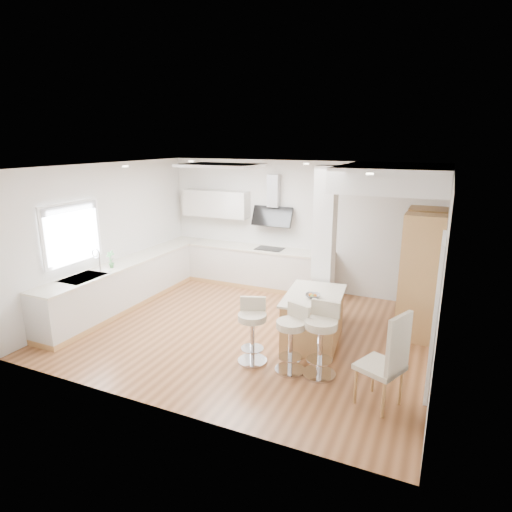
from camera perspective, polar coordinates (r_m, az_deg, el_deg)
The scene contains 18 objects.
ground at distance 7.60m, azimuth -1.12°, elevation -9.79°, with size 6.00×6.00×0.00m, color #985F38.
ceiling at distance 7.60m, azimuth -1.12°, elevation -9.79°, with size 6.00×5.00×0.02m, color white.
wall_back at distance 9.38m, azimuth 5.40°, elevation 4.01°, with size 6.00×0.04×2.80m, color silver.
wall_left at distance 8.80m, azimuth -19.13°, elevation 2.49°, with size 0.04×5.00×2.80m, color silver.
wall_right at distance 6.47m, azimuth 23.60°, elevation -2.32°, with size 0.04×5.00×2.80m, color silver.
skylight at distance 7.79m, azimuth -4.67°, elevation 11.93°, with size 4.10×2.10×0.06m.
window_left at distance 8.10m, azimuth -23.40°, elevation 3.16°, with size 0.06×1.28×1.07m.
doorway_right at distance 6.04m, azimuth 22.81°, elevation -7.51°, with size 0.05×1.00×2.10m.
counter_left at distance 9.01m, azimuth -16.22°, elevation -3.20°, with size 0.63×4.50×1.35m.
counter_back at distance 9.62m, azimuth -0.40°, elevation 0.05°, with size 3.62×0.63×2.50m.
pillar at distance 7.63m, azimuth 9.06°, elevation 1.31°, with size 0.35×0.35×2.80m.
soffit at distance 7.69m, azimuth 18.02°, elevation 9.93°, with size 1.78×2.20×0.40m.
oven_column at distance 7.76m, azimuth 21.17°, elevation -2.01°, with size 0.63×1.21×2.10m.
peninsula at distance 7.09m, azimuth 7.65°, elevation -8.18°, with size 1.03×1.43×0.88m.
bar_stool_a at distance 6.37m, azimuth -0.49°, elevation -9.49°, with size 0.56×0.56×0.98m.
bar_stool_b at distance 6.15m, azimuth 4.79°, elevation -10.48°, with size 0.57×0.57×0.98m.
bar_stool_c at distance 6.07m, azimuth 8.67°, elevation -10.47°, with size 0.50×0.50×1.06m.
dining_chair at distance 5.51m, azimuth 17.30°, elevation -12.89°, with size 0.65×0.65×1.27m.
Camera 1 is at (2.96, -6.22, 3.20)m, focal length 30.00 mm.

